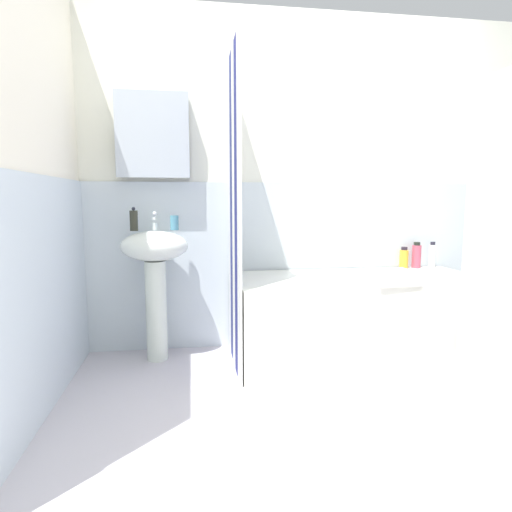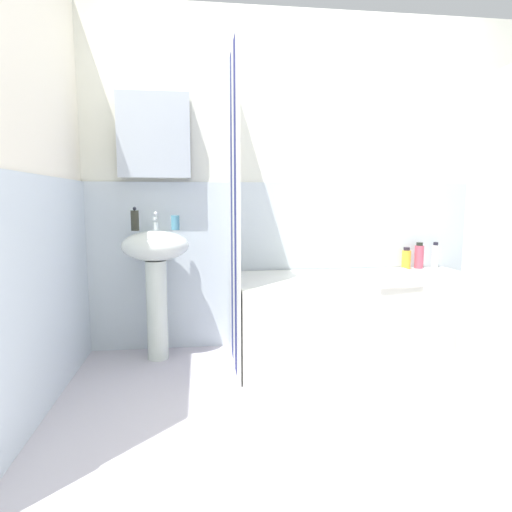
{
  "view_description": "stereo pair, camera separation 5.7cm",
  "coord_description": "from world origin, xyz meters",
  "px_view_note": "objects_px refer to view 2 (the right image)",
  "views": [
    {
      "loc": [
        -0.81,
        -1.88,
        1.08
      ],
      "look_at": [
        -0.4,
        0.84,
        0.72
      ],
      "focal_mm": 30.48,
      "sensor_mm": 36.0,
      "label": 1
    },
    {
      "loc": [
        -0.75,
        -1.89,
        1.08
      ],
      "look_at": [
        -0.4,
        0.84,
        0.72
      ],
      "focal_mm": 30.48,
      "sensor_mm": 36.0,
      "label": 2
    }
  ],
  "objects_px": {
    "bathtub": "(357,318)",
    "body_wash_bottle": "(419,256)",
    "sink": "(156,266)",
    "toothbrush_cup": "(175,223)",
    "towel_folded": "(392,278)",
    "shampoo_bottle": "(406,259)",
    "conditioner_bottle": "(435,256)",
    "soap_dispenser": "(135,220)"
  },
  "relations": [
    {
      "from": "bathtub",
      "to": "body_wash_bottle",
      "type": "bearing_deg",
      "value": 27.87
    },
    {
      "from": "soap_dispenser",
      "to": "toothbrush_cup",
      "type": "height_order",
      "value": "soap_dispenser"
    },
    {
      "from": "sink",
      "to": "bathtub",
      "type": "distance_m",
      "value": 1.4
    },
    {
      "from": "sink",
      "to": "soap_dispenser",
      "type": "bearing_deg",
      "value": 167.27
    },
    {
      "from": "soap_dispenser",
      "to": "bathtub",
      "type": "height_order",
      "value": "soap_dispenser"
    },
    {
      "from": "toothbrush_cup",
      "to": "towel_folded",
      "type": "bearing_deg",
      "value": -20.73
    },
    {
      "from": "toothbrush_cup",
      "to": "bathtub",
      "type": "distance_m",
      "value": 1.39
    },
    {
      "from": "bathtub",
      "to": "towel_folded",
      "type": "relative_size",
      "value": 6.17
    },
    {
      "from": "conditioner_bottle",
      "to": "shampoo_bottle",
      "type": "bearing_deg",
      "value": -176.31
    },
    {
      "from": "bathtub",
      "to": "body_wash_bottle",
      "type": "distance_m",
      "value": 0.76
    },
    {
      "from": "bathtub",
      "to": "body_wash_bottle",
      "type": "relative_size",
      "value": 8.34
    },
    {
      "from": "shampoo_bottle",
      "to": "conditioner_bottle",
      "type": "bearing_deg",
      "value": 3.69
    },
    {
      "from": "sink",
      "to": "conditioner_bottle",
      "type": "relative_size",
      "value": 4.44
    },
    {
      "from": "soap_dispenser",
      "to": "conditioner_bottle",
      "type": "distance_m",
      "value": 2.21
    },
    {
      "from": "sink",
      "to": "toothbrush_cup",
      "type": "height_order",
      "value": "toothbrush_cup"
    },
    {
      "from": "toothbrush_cup",
      "to": "towel_folded",
      "type": "relative_size",
      "value": 0.37
    },
    {
      "from": "body_wash_bottle",
      "to": "shampoo_bottle",
      "type": "height_order",
      "value": "body_wash_bottle"
    },
    {
      "from": "body_wash_bottle",
      "to": "bathtub",
      "type": "bearing_deg",
      "value": -152.13
    },
    {
      "from": "toothbrush_cup",
      "to": "bathtub",
      "type": "xyz_separation_m",
      "value": [
        1.21,
        -0.25,
        -0.64
      ]
    },
    {
      "from": "sink",
      "to": "towel_folded",
      "type": "relative_size",
      "value": 3.3
    },
    {
      "from": "sink",
      "to": "shampoo_bottle",
      "type": "relative_size",
      "value": 5.36
    },
    {
      "from": "sink",
      "to": "shampoo_bottle",
      "type": "distance_m",
      "value": 1.82
    },
    {
      "from": "toothbrush_cup",
      "to": "shampoo_bottle",
      "type": "relative_size",
      "value": 0.6
    },
    {
      "from": "body_wash_bottle",
      "to": "towel_folded",
      "type": "distance_m",
      "value": 0.74
    },
    {
      "from": "toothbrush_cup",
      "to": "shampoo_bottle",
      "type": "distance_m",
      "value": 1.71
    },
    {
      "from": "soap_dispenser",
      "to": "toothbrush_cup",
      "type": "distance_m",
      "value": 0.26
    },
    {
      "from": "shampoo_bottle",
      "to": "towel_folded",
      "type": "distance_m",
      "value": 0.66
    },
    {
      "from": "soap_dispenser",
      "to": "body_wash_bottle",
      "type": "relative_size",
      "value": 0.8
    },
    {
      "from": "towel_folded",
      "to": "conditioner_bottle",
      "type": "bearing_deg",
      "value": 43.4
    },
    {
      "from": "toothbrush_cup",
      "to": "conditioner_bottle",
      "type": "distance_m",
      "value": 1.95
    },
    {
      "from": "soap_dispenser",
      "to": "conditioner_bottle",
      "type": "height_order",
      "value": "soap_dispenser"
    },
    {
      "from": "bathtub",
      "to": "towel_folded",
      "type": "bearing_deg",
      "value": -65.14
    },
    {
      "from": "conditioner_bottle",
      "to": "shampoo_bottle",
      "type": "height_order",
      "value": "conditioner_bottle"
    },
    {
      "from": "shampoo_bottle",
      "to": "bathtub",
      "type": "bearing_deg",
      "value": -148.27
    },
    {
      "from": "soap_dispenser",
      "to": "body_wash_bottle",
      "type": "distance_m",
      "value": 2.08
    },
    {
      "from": "sink",
      "to": "body_wash_bottle",
      "type": "bearing_deg",
      "value": 4.02
    },
    {
      "from": "bathtub",
      "to": "body_wash_bottle",
      "type": "height_order",
      "value": "body_wash_bottle"
    },
    {
      "from": "towel_folded",
      "to": "body_wash_bottle",
      "type": "bearing_deg",
      "value": 50.3
    },
    {
      "from": "sink",
      "to": "conditioner_bottle",
      "type": "bearing_deg",
      "value": 3.79
    },
    {
      "from": "shampoo_bottle",
      "to": "towel_folded",
      "type": "height_order",
      "value": "shampoo_bottle"
    },
    {
      "from": "towel_folded",
      "to": "toothbrush_cup",
      "type": "bearing_deg",
      "value": 159.27
    },
    {
      "from": "conditioner_bottle",
      "to": "bathtub",
      "type": "bearing_deg",
      "value": -156.51
    }
  ]
}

